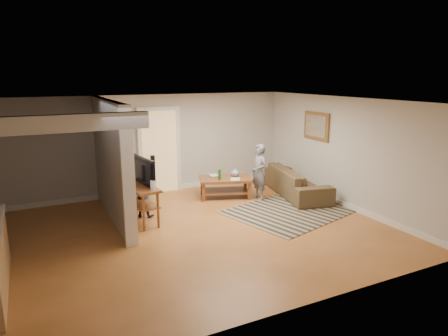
{
  "coord_description": "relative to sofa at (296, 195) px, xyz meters",
  "views": [
    {
      "loc": [
        -2.65,
        -6.76,
        2.97
      ],
      "look_at": [
        0.89,
        0.42,
        1.1
      ],
      "focal_mm": 32.0,
      "sensor_mm": 36.0,
      "label": 1
    }
  ],
  "objects": [
    {
      "name": "ground",
      "position": [
        -3.3,
        -1.14,
        0.0
      ],
      "size": [
        7.5,
        7.5,
        0.0
      ],
      "primitive_type": "plane",
      "color": "brown",
      "rests_on": "ground"
    },
    {
      "name": "room_shell",
      "position": [
        -4.37,
        -0.72,
        1.46
      ],
      "size": [
        7.54,
        6.02,
        2.52
      ],
      "color": "beige",
      "rests_on": "ground"
    },
    {
      "name": "area_rug",
      "position": [
        -0.79,
        -0.94,
        0.01
      ],
      "size": [
        3.23,
        2.7,
        0.01
      ],
      "primitive_type": "cube",
      "rotation": [
        0.0,
        0.0,
        0.27
      ],
      "color": "black",
      "rests_on": "ground"
    },
    {
      "name": "sofa",
      "position": [
        0.0,
        0.0,
        0.0
      ],
      "size": [
        1.4,
        2.48,
        0.68
      ],
      "primitive_type": "imported",
      "rotation": [
        0.0,
        0.0,
        1.35
      ],
      "color": "#413A20",
      "rests_on": "ground"
    },
    {
      "name": "coffee_table",
      "position": [
        -1.69,
        0.63,
        0.39
      ],
      "size": [
        1.43,
        1.11,
        0.75
      ],
      "rotation": [
        0.0,
        0.0,
        -0.34
      ],
      "color": "#603216",
      "rests_on": "ground"
    },
    {
      "name": "tv_console",
      "position": [
        -4.04,
        -0.12,
        0.71
      ],
      "size": [
        0.66,
        1.3,
        1.07
      ],
      "rotation": [
        0.0,
        0.0,
        0.16
      ],
      "color": "#603216",
      "rests_on": "ground"
    },
    {
      "name": "speaker_left",
      "position": [
        -4.3,
        0.06,
        0.56
      ],
      "size": [
        0.14,
        0.14,
        1.13
      ],
      "primitive_type": "cube",
      "rotation": [
        0.0,
        0.0,
        0.23
      ],
      "color": "black",
      "rests_on": "ground"
    },
    {
      "name": "speaker_right",
      "position": [
        -3.26,
        1.56,
        0.52
      ],
      "size": [
        0.11,
        0.11,
        1.03
      ],
      "primitive_type": "cube",
      "rotation": [
        0.0,
        0.0,
        -0.09
      ],
      "color": "black",
      "rests_on": "ground"
    },
    {
      "name": "toy_basket",
      "position": [
        -3.71,
        0.74,
        0.19
      ],
      "size": [
        0.51,
        0.51,
        0.45
      ],
      "color": "olive",
      "rests_on": "ground"
    },
    {
      "name": "child",
      "position": [
        -1.06,
        0.1,
        0.0
      ],
      "size": [
        0.35,
        0.51,
        1.37
      ],
      "primitive_type": "imported",
      "rotation": [
        0.0,
        0.0,
        -1.53
      ],
      "color": "slate",
      "rests_on": "ground"
    },
    {
      "name": "toddler",
      "position": [
        -3.9,
        0.17,
        0.0
      ],
      "size": [
        0.59,
        0.58,
        0.96
      ],
      "primitive_type": "imported",
      "rotation": [
        0.0,
        0.0,
        2.44
      ],
      "color": "#1B1F39",
      "rests_on": "ground"
    }
  ]
}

